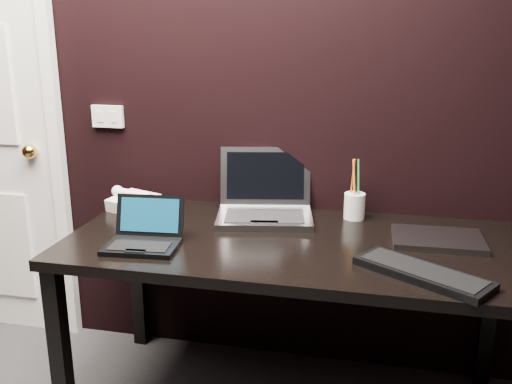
% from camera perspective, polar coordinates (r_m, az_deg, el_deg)
% --- Properties ---
extents(wall_back, '(4.00, 0.00, 4.00)m').
position_cam_1_polar(wall_back, '(2.48, -1.68, 11.25)').
color(wall_back, black).
rests_on(wall_back, ground).
extents(wall_switch, '(0.15, 0.02, 0.10)m').
position_cam_1_polar(wall_switch, '(2.71, -14.61, 7.33)').
color(wall_switch, silver).
rests_on(wall_switch, wall_back).
extents(desk, '(1.70, 0.80, 0.74)m').
position_cam_1_polar(desk, '(2.19, 3.52, -6.67)').
color(desk, black).
rests_on(desk, ground).
extents(netbook, '(0.28, 0.25, 0.17)m').
position_cam_1_polar(netbook, '(2.13, -11.14, -4.44)').
color(netbook, black).
rests_on(netbook, desk).
extents(silver_laptop, '(0.45, 0.42, 0.27)m').
position_cam_1_polar(silver_laptop, '(2.40, 0.89, -1.36)').
color(silver_laptop, '#9A9A9F').
rests_on(silver_laptop, desk).
extents(ext_keyboard, '(0.45, 0.36, 0.03)m').
position_cam_1_polar(ext_keyboard, '(1.92, 16.29, -7.76)').
color(ext_keyboard, black).
rests_on(ext_keyboard, desk).
extents(closed_laptop, '(0.34, 0.25, 0.02)m').
position_cam_1_polar(closed_laptop, '(2.24, 17.71, -4.51)').
color(closed_laptop, gray).
rests_on(closed_laptop, desk).
extents(desk_phone, '(0.23, 0.22, 0.11)m').
position_cam_1_polar(desk_phone, '(2.54, -12.16, -0.95)').
color(desk_phone, white).
rests_on(desk_phone, desk).
extents(mobile_phone, '(0.06, 0.05, 0.08)m').
position_cam_1_polar(mobile_phone, '(2.38, -12.62, -2.37)').
color(mobile_phone, black).
rests_on(mobile_phone, desk).
extents(pen_cup, '(0.09, 0.09, 0.26)m').
position_cam_1_polar(pen_cup, '(2.41, 9.82, -1.27)').
color(pen_cup, silver).
rests_on(pen_cup, desk).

